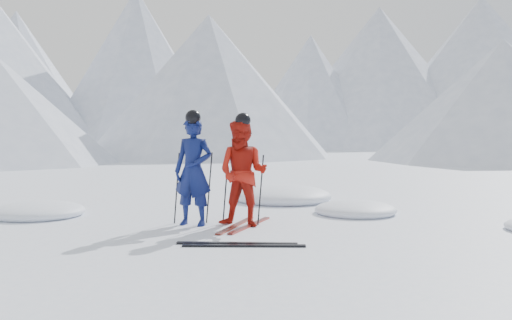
{
  "coord_description": "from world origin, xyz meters",
  "views": [
    {
      "loc": [
        -1.53,
        -8.7,
        1.58
      ],
      "look_at": [
        -1.39,
        0.5,
        1.1
      ],
      "focal_mm": 38.0,
      "sensor_mm": 36.0,
      "label": 1
    }
  ],
  "objects": [
    {
      "name": "pole_blue_left",
      "position": [
        -2.75,
        0.56,
        0.61
      ],
      "size": [
        0.12,
        0.09,
        1.22
      ],
      "primitive_type": "cylinder",
      "rotation": [
        0.05,
        0.08,
        0.0
      ],
      "color": "black",
      "rests_on": "ground"
    },
    {
      "name": "ski_worn_right",
      "position": [
        -1.49,
        0.3,
        0.01
      ],
      "size": [
        0.72,
        1.61,
        0.03
      ],
      "primitive_type": "cube",
      "rotation": [
        0.0,
        0.0,
        -0.38
      ],
      "color": "black",
      "rests_on": "ground"
    },
    {
      "name": "ski_loose_b",
      "position": [
        -1.59,
        -1.33,
        0.01
      ],
      "size": [
        1.7,
        0.14,
        0.03
      ],
      "primitive_type": "cube",
      "rotation": [
        0.0,
        0.0,
        1.54
      ],
      "color": "black",
      "rests_on": "ground"
    },
    {
      "name": "pole_red_left",
      "position": [
        -1.91,
        0.55,
        0.6
      ],
      "size": [
        0.12,
        0.09,
        1.19
      ],
      "primitive_type": "cylinder",
      "rotation": [
        0.06,
        0.08,
        0.0
      ],
      "color": "black",
      "rests_on": "ground"
    },
    {
      "name": "skier_red",
      "position": [
        -1.61,
        0.3,
        0.89
      ],
      "size": [
        1.05,
        0.93,
        1.79
      ],
      "primitive_type": "imported",
      "rotation": [
        0.0,
        0.0,
        -0.35
      ],
      "color": "#AE180D",
      "rests_on": "ground"
    },
    {
      "name": "ski_loose_a",
      "position": [
        -1.69,
        -1.18,
        0.01
      ],
      "size": [
        1.7,
        0.2,
        0.03
      ],
      "primitive_type": "cube",
      "rotation": [
        0.0,
        0.0,
        1.51
      ],
      "color": "black",
      "rests_on": "ground"
    },
    {
      "name": "pole_red_right",
      "position": [
        -1.31,
        0.45,
        0.6
      ],
      "size": [
        0.12,
        0.08,
        1.19
      ],
      "primitive_type": "cylinder",
      "rotation": [
        -0.05,
        0.08,
        0.0
      ],
      "color": "black",
      "rests_on": "ground"
    },
    {
      "name": "snow_lumps",
      "position": [
        -1.25,
        2.46,
        0.0
      ],
      "size": [
        10.15,
        5.57,
        0.49
      ],
      "color": "white",
      "rests_on": "ground"
    },
    {
      "name": "mountain_range",
      "position": [
        5.71,
        35.31,
        6.72
      ],
      "size": [
        106.15,
        62.94,
        15.53
      ],
      "color": "#B2BCD1",
      "rests_on": "ground"
    },
    {
      "name": "ski_worn_left",
      "position": [
        -1.73,
        0.3,
        0.01
      ],
      "size": [
        0.61,
        1.65,
        0.03
      ],
      "primitive_type": "cube",
      "rotation": [
        0.0,
        0.0,
        -0.31
      ],
      "color": "black",
      "rests_on": "ground"
    },
    {
      "name": "skier_blue",
      "position": [
        -2.45,
        0.41,
        0.92
      ],
      "size": [
        0.78,
        0.64,
        1.84
      ],
      "primitive_type": "imported",
      "rotation": [
        0.0,
        0.0,
        -0.34
      ],
      "color": "#0D174F",
      "rests_on": "ground"
    },
    {
      "name": "ground",
      "position": [
        0.0,
        0.0,
        0.0
      ],
      "size": [
        160.0,
        160.0,
        0.0
      ],
      "primitive_type": "plane",
      "color": "white",
      "rests_on": "ground"
    },
    {
      "name": "pole_blue_right",
      "position": [
        -2.2,
        0.66,
        0.61
      ],
      "size": [
        0.12,
        0.07,
        1.22
      ],
      "primitive_type": "cylinder",
      "rotation": [
        -0.04,
        0.08,
        0.0
      ],
      "color": "black",
      "rests_on": "ground"
    }
  ]
}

